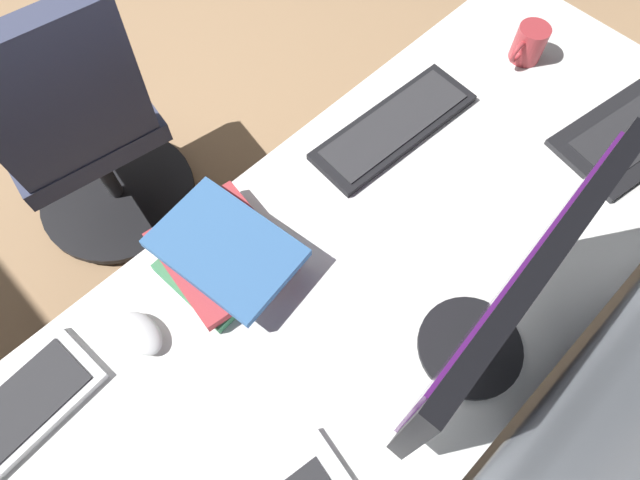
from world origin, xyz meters
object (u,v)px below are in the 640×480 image
Objects in this scene: coffee_mug at (529,44)px; office_chair at (83,137)px; drawer_pedestal at (229,475)px; book_stack_near at (224,254)px; monitor_primary at (507,302)px; keyboard_spare at (394,126)px; mouse_main at (141,333)px.

office_chair reaches higher than coffee_mug.
drawer_pedestal is 1.04m from office_chair.
drawer_pedestal is 2.27× the size of book_stack_near.
keyboard_spare is (-0.29, -0.45, -0.23)m from monitor_primary.
monitor_primary is at bearing 28.34° from coffee_mug.
monitor_primary is at bearing 133.55° from mouse_main.
drawer_pedestal is 0.91m from keyboard_spare.
mouse_main is 0.83m from office_chair.
coffee_mug is 1.26m from office_chair.
book_stack_near reaches higher than keyboard_spare.
drawer_pedestal is at bearing 42.15° from book_stack_near.
book_stack_near is at bearing -177.43° from mouse_main.
book_stack_near reaches higher than drawer_pedestal.
book_stack_near is (0.50, -0.01, 0.03)m from keyboard_spare.
coffee_mug is at bearing 137.39° from office_chair.
office_chair is (-0.01, -0.74, -0.31)m from book_stack_near.
office_chair is (0.90, -0.83, -0.32)m from coffee_mug.
coffee_mug is 0.12× the size of office_chair.
keyboard_spare is at bearing -162.71° from drawer_pedestal.
office_chair reaches higher than keyboard_spare.
book_stack_near is 0.32× the size of office_chair.
mouse_main is 0.11× the size of office_chair.
monitor_primary reaches higher than mouse_main.
monitor_primary is 0.55m from book_stack_near.
coffee_mug is (-0.69, -0.37, -0.20)m from monitor_primary.
keyboard_spare is 3.63× the size of coffee_mug.
keyboard_spare is 0.44× the size of office_chair.
mouse_main reaches higher than drawer_pedestal.
coffee_mug is (-1.19, -0.17, 0.43)m from drawer_pedestal.
monitor_primary reaches higher than office_chair.
office_chair is at bearing -42.61° from coffee_mug.
keyboard_spare is 0.94m from office_chair.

